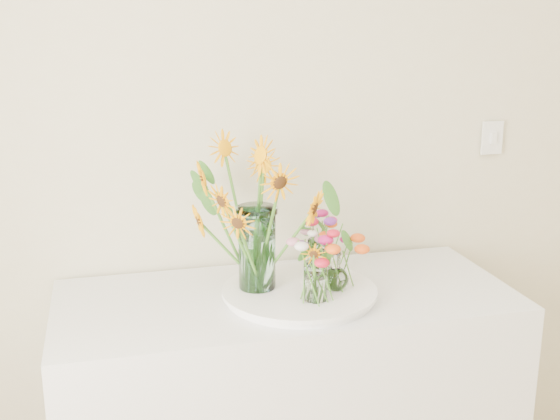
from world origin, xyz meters
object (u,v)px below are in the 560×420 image
object	(u,v)px
small_vase_c	(319,258)
tray	(299,294)
mason_jar	(257,248)
small_vase_b	(335,271)
small_vase_a	(315,282)

from	to	relation	value
small_vase_c	tray	bearing A→B (deg)	-131.71
mason_jar	small_vase_c	distance (m)	0.23
small_vase_b	small_vase_c	world-z (taller)	small_vase_c
tray	small_vase_c	size ratio (longest dim) A/B	3.65
small_vase_c	small_vase_a	bearing A→B (deg)	-109.77
small_vase_b	tray	bearing A→B (deg)	167.89
small_vase_a	small_vase_c	bearing A→B (deg)	70.23
tray	mason_jar	size ratio (longest dim) A/B	1.71
small_vase_a	small_vase_b	size ratio (longest dim) A/B	0.98
small_vase_a	small_vase_c	size ratio (longest dim) A/B	0.97
mason_jar	small_vase_c	xyz separation A→B (m)	(0.21, 0.06, -0.07)
mason_jar	small_vase_b	xyz separation A→B (m)	(0.23, -0.07, -0.07)
mason_jar	small_vase_c	world-z (taller)	mason_jar
small_vase_a	small_vase_b	world-z (taller)	small_vase_b
mason_jar	tray	bearing A→B (deg)	-20.04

